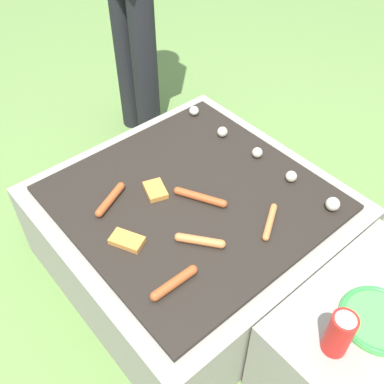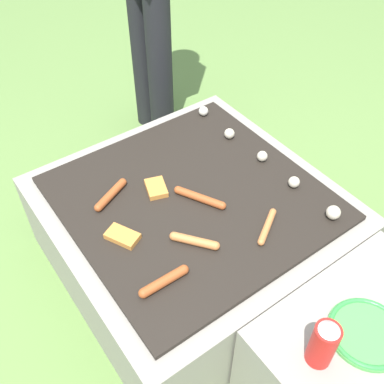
{
  "view_description": "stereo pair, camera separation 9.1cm",
  "coord_description": "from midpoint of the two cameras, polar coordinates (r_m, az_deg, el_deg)",
  "views": [
    {
      "loc": [
        0.85,
        -0.72,
        1.51
      ],
      "look_at": [
        0.0,
        0.0,
        0.4
      ],
      "focal_mm": 42.0,
      "sensor_mm": 36.0,
      "label": 1
    },
    {
      "loc": [
        0.9,
        -0.65,
        1.51
      ],
      "look_at": [
        0.0,
        0.0,
        0.4
      ],
      "focal_mm": 42.0,
      "sensor_mm": 36.0,
      "label": 2
    }
  ],
  "objects": [
    {
      "name": "ground_plane",
      "position": [
        1.88,
        1.41,
        -8.73
      ],
      "size": [
        14.0,
        14.0,
        0.0
      ],
      "primitive_type": "plane",
      "color": "#608442"
    },
    {
      "name": "grill",
      "position": [
        1.73,
        1.52,
        -5.03
      ],
      "size": [
        0.97,
        0.97,
        0.38
      ],
      "color": "gray",
      "rests_on": "ground_plane"
    },
    {
      "name": "side_ledge",
      "position": [
        1.55,
        21.71,
        -19.24
      ],
      "size": [
        0.42,
        0.62,
        0.38
      ],
      "color": "gray",
      "rests_on": "ground_plane"
    },
    {
      "name": "sausage_front_center",
      "position": [
        1.51,
        11.25,
        -4.37
      ],
      "size": [
        0.1,
        0.14,
        0.02
      ],
      "color": "#C6753D",
      "rests_on": "grill"
    },
    {
      "name": "sausage_back_left",
      "position": [
        1.44,
        2.15,
        -6.28
      ],
      "size": [
        0.14,
        0.11,
        0.03
      ],
      "color": "#C6753D",
      "rests_on": "grill"
    },
    {
      "name": "sausage_mid_right",
      "position": [
        1.34,
        -1.58,
        -11.31
      ],
      "size": [
        0.03,
        0.17,
        0.03
      ],
      "color": "#A34C23",
      "rests_on": "grill"
    },
    {
      "name": "sausage_back_center",
      "position": [
        1.56,
        2.66,
        -0.77
      ],
      "size": [
        0.18,
        0.11,
        0.03
      ],
      "color": "#A34C23",
      "rests_on": "grill"
    },
    {
      "name": "sausage_mid_left",
      "position": [
        1.59,
        -8.66,
        -0.37
      ],
      "size": [
        0.09,
        0.16,
        0.03
      ],
      "color": "#A34C23",
      "rests_on": "grill"
    },
    {
      "name": "bread_slice_right",
      "position": [
        1.6,
        -2.95,
        0.46
      ],
      "size": [
        0.11,
        0.09,
        0.02
      ],
      "color": "#D18438",
      "rests_on": "grill"
    },
    {
      "name": "bread_slice_center",
      "position": [
        1.46,
        -7.05,
        -5.64
      ],
      "size": [
        0.12,
        0.1,
        0.02
      ],
      "color": "#D18438",
      "rests_on": "grill"
    },
    {
      "name": "mushroom_row",
      "position": [
        1.72,
        11.18,
        3.7
      ],
      "size": [
        0.77,
        0.05,
        0.05
      ],
      "color": "silver",
      "rests_on": "grill"
    },
    {
      "name": "plate_colorful",
      "position": [
        1.37,
        23.25,
        -16.19
      ],
      "size": [
        0.21,
        0.21,
        0.02
      ],
      "color": "#4CB24C",
      "rests_on": "side_ledge"
    },
    {
      "name": "condiment_bottle",
      "position": [
        1.23,
        18.56,
        -17.73
      ],
      "size": [
        0.07,
        0.07,
        0.18
      ],
      "color": "red",
      "rests_on": "side_ledge"
    }
  ]
}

